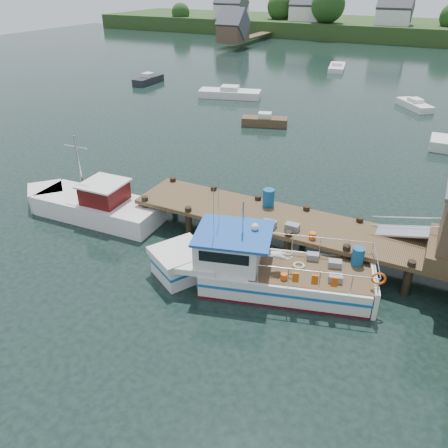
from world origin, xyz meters
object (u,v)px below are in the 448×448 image
at_px(moored_a, 230,93).
at_px(lobster_boat, 257,268).
at_px(moored_d, 337,67).
at_px(work_boat, 93,204).
at_px(moored_rowboat, 265,121).
at_px(dock, 407,229).
at_px(moored_e, 148,80).
at_px(moored_b, 414,105).

bearing_deg(moored_a, lobster_boat, -57.45).
relative_size(lobster_boat, moored_d, 1.59).
bearing_deg(work_boat, moored_a, 97.71).
relative_size(work_boat, moored_rowboat, 2.07).
height_order(dock, moored_rowboat, dock).
distance_m(dock, moored_a, 31.60).
distance_m(moored_a, moored_d, 20.83).
distance_m(lobster_boat, moored_rowboat, 21.93).
distance_m(dock, moored_rowboat, 21.50).
relative_size(lobster_boat, moored_e, 2.15).
height_order(lobster_boat, moored_d, lobster_boat).
xyz_separation_m(lobster_boat, moored_d, (-8.49, 47.78, -0.47)).
xyz_separation_m(lobster_boat, moored_b, (2.87, 31.93, -0.47)).
relative_size(moored_b, moored_d, 0.73).
xyz_separation_m(work_boat, moored_b, (12.93, 30.29, -0.34)).
bearing_deg(moored_rowboat, dock, -39.58).
bearing_deg(dock, moored_a, 128.97).
distance_m(lobster_boat, moored_b, 32.06).
bearing_deg(work_boat, dock, 4.13).
height_order(work_boat, moored_a, work_boat).
distance_m(moored_a, moored_b, 18.10).
xyz_separation_m(moored_b, moored_e, (-29.07, -2.32, 0.09)).
height_order(moored_d, moored_e, moored_e).
xyz_separation_m(dock, moored_d, (-13.56, 44.39, -1.89)).
height_order(dock, moored_a, dock).
height_order(moored_rowboat, moored_b, moored_rowboat).
bearing_deg(moored_a, moored_rowboat, -42.64).
xyz_separation_m(work_boat, moored_rowboat, (2.17, 18.81, -0.28)).
xyz_separation_m(lobster_boat, moored_e, (-26.20, 29.61, -0.37)).
distance_m(moored_rowboat, moored_d, 27.33).
distance_m(moored_rowboat, moored_a, 10.16).
xyz_separation_m(dock, moored_b, (-2.19, 28.54, -1.89)).
distance_m(moored_d, moored_e, 25.37).
bearing_deg(moored_a, moored_e, 176.25).
xyz_separation_m(moored_rowboat, moored_a, (-6.89, 7.46, 0.02)).
distance_m(dock, moored_e, 40.84).
distance_m(lobster_boat, moored_a, 31.59).
relative_size(work_boat, moored_a, 1.24).
bearing_deg(dock, moored_b, 94.40).
relative_size(moored_rowboat, moored_a, 0.60).
distance_m(work_boat, moored_rowboat, 18.94).
bearing_deg(dock, moored_d, 106.98).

